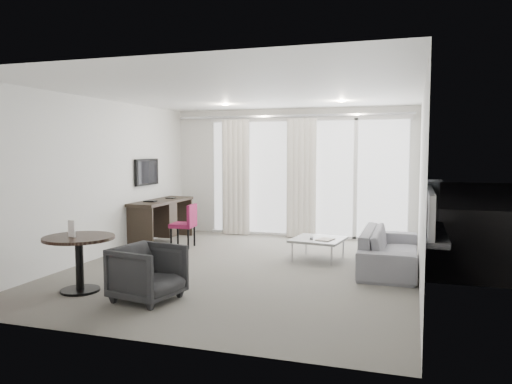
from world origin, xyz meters
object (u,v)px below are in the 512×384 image
(desk, at_px, (162,221))
(rattan_chair_b, at_px, (409,212))
(tub_armchair, at_px, (148,273))
(round_table, at_px, (80,264))
(sofa, at_px, (390,249))
(desk_chair, at_px, (183,226))
(coffee_table, at_px, (318,249))
(rattan_chair_a, at_px, (343,209))

(desk, distance_m, rattan_chair_b, 5.22)
(tub_armchair, bearing_deg, round_table, 96.22)
(desk, bearing_deg, sofa, -12.23)
(rattan_chair_b, bearing_deg, desk_chair, -143.30)
(coffee_table, distance_m, rattan_chair_b, 3.54)
(tub_armchair, xyz_separation_m, rattan_chair_a, (1.40, 6.48, 0.07))
(tub_armchair, xyz_separation_m, rattan_chair_b, (2.87, 6.00, 0.12))
(round_table, relative_size, coffee_table, 1.12)
(desk, bearing_deg, coffee_table, -11.91)
(round_table, xyz_separation_m, sofa, (3.64, 2.41, -0.05))
(rattan_chair_a, bearing_deg, rattan_chair_b, -5.13)
(round_table, bearing_deg, tub_armchair, -4.03)
(desk_chair, distance_m, coffee_table, 2.57)
(rattan_chair_a, bearing_deg, tub_armchair, -89.54)
(coffee_table, bearing_deg, tub_armchair, -118.83)
(rattan_chair_b, bearing_deg, sofa, -94.18)
(desk, xyz_separation_m, rattan_chair_a, (3.06, 3.06, -0.00))
(desk, relative_size, rattan_chair_b, 1.91)
(desk_chair, xyz_separation_m, tub_armchair, (1.03, -3.05, -0.07))
(sofa, height_order, rattan_chair_b, rattan_chair_b)
(desk_chair, relative_size, rattan_chair_a, 0.99)
(desk_chair, height_order, sofa, desk_chair)
(coffee_table, height_order, rattan_chair_a, rattan_chair_a)
(round_table, height_order, rattan_chair_b, rattan_chair_b)
(desk_chair, relative_size, coffee_table, 1.01)
(desk_chair, bearing_deg, sofa, -13.77)
(round_table, distance_m, rattan_chair_a, 6.84)
(sofa, relative_size, rattan_chair_a, 2.53)
(tub_armchair, relative_size, rattan_chair_b, 0.80)
(tub_armchair, bearing_deg, desk, 36.11)
(desk, height_order, desk_chair, desk)
(round_table, relative_size, sofa, 0.43)
(coffee_table, xyz_separation_m, rattan_chair_b, (1.36, 3.26, 0.27))
(desk, height_order, rattan_chair_a, desk)
(desk_chair, bearing_deg, coffee_table, -11.80)
(coffee_table, xyz_separation_m, rattan_chair_a, (-0.11, 3.73, 0.22))
(sofa, bearing_deg, coffee_table, 76.87)
(tub_armchair, xyz_separation_m, coffee_table, (1.51, 2.75, -0.15))
(coffee_table, height_order, rattan_chair_b, rattan_chair_b)
(round_table, height_order, coffee_table, round_table)
(desk_chair, bearing_deg, rattan_chair_b, 32.08)
(coffee_table, distance_m, sofa, 1.16)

